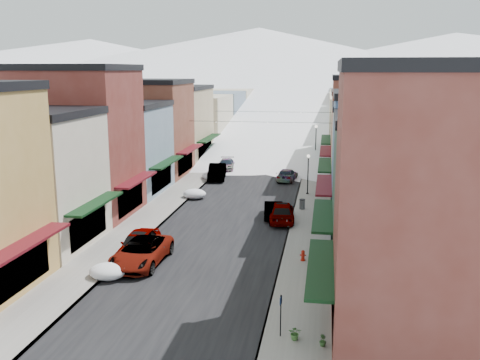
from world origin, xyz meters
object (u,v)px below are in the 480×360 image
(fire_hydrant, at_px, (303,256))
(trash_can, at_px, (302,204))
(car_white_suv, at_px, (141,252))
(car_silver_sedan, at_px, (139,244))
(car_green_sedan, at_px, (273,209))
(streetlamp_near, at_px, (308,169))
(car_dark_hatch, at_px, (217,172))

(fire_hydrant, relative_size, trash_can, 0.78)
(fire_hydrant, bearing_deg, trash_can, 92.95)
(trash_can, bearing_deg, car_white_suv, -122.40)
(car_white_suv, bearing_deg, fire_hydrant, 12.23)
(car_silver_sedan, height_order, fire_hydrant, car_silver_sedan)
(car_green_sedan, distance_m, fire_hydrant, 10.74)
(car_silver_sedan, xyz_separation_m, streetlamp_near, (10.30, 19.30, 1.76))
(car_silver_sedan, bearing_deg, car_green_sedan, 52.73)
(car_white_suv, bearing_deg, trash_can, 59.03)
(fire_hydrant, xyz_separation_m, trash_can, (-0.66, 12.88, 0.13))
(car_white_suv, height_order, car_silver_sedan, car_silver_sedan)
(car_white_suv, relative_size, trash_can, 6.68)
(car_dark_hatch, height_order, trash_can, car_dark_hatch)
(car_silver_sedan, xyz_separation_m, fire_hydrant, (10.73, 0.53, -0.39))
(car_dark_hatch, xyz_separation_m, car_green_sedan, (7.80, -14.60, -0.15))
(car_dark_hatch, xyz_separation_m, fire_hydrant, (10.73, -24.93, -0.39))
(car_white_suv, bearing_deg, car_dark_hatch, 92.89)
(car_dark_hatch, height_order, streetlamp_near, streetlamp_near)
(car_green_sedan, xyz_separation_m, trash_can, (2.27, 2.55, -0.10))
(fire_hydrant, distance_m, trash_can, 12.89)
(car_silver_sedan, relative_size, car_green_sedan, 1.17)
(car_silver_sedan, xyz_separation_m, trash_can, (10.07, 13.40, -0.25))
(car_green_sedan, height_order, streetlamp_near, streetlamp_near)
(car_white_suv, relative_size, car_silver_sedan, 1.18)
(car_dark_hatch, height_order, car_green_sedan, car_dark_hatch)
(car_green_sedan, relative_size, streetlamp_near, 1.09)
(trash_can, bearing_deg, car_dark_hatch, 129.87)
(car_dark_hatch, relative_size, fire_hydrant, 7.54)
(car_silver_sedan, height_order, car_dark_hatch, car_dark_hatch)
(streetlamp_near, bearing_deg, trash_can, -92.28)
(car_green_sedan, bearing_deg, streetlamp_near, -112.54)
(car_green_sedan, relative_size, fire_hydrant, 6.17)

